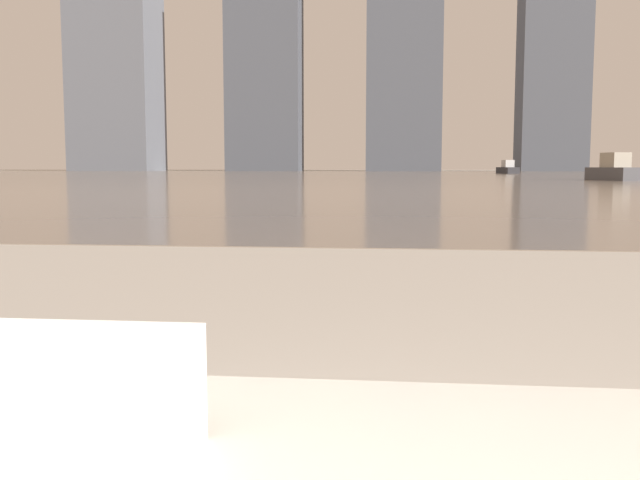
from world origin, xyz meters
The scene contains 7 objects.
towel_stack centered at (-0.15, 0.81, 0.57)m, with size 0.27×0.17×0.12m.
harbor_water centered at (0.00, 62.00, 0.01)m, with size 180.00×110.00×0.01m.
harbor_boat_0 centered at (12.03, 78.40, 0.52)m, with size 1.99×4.01×1.44m.
harbor_boat_2 centered at (12.19, 41.20, 0.55)m, with size 2.31×4.29×1.53m.
skyline_tower_1 centered at (-21.60, 118.00, 16.36)m, with size 12.10×7.13×32.73m.
skyline_tower_2 centered at (1.26, 118.00, 20.30)m, with size 11.72×11.44×40.59m.
skyline_tower_3 centered at (24.60, 118.00, 16.80)m, with size 10.29×8.07×33.60m.
Camera 1 is at (0.17, 0.21, 0.79)m, focal length 40.00 mm.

